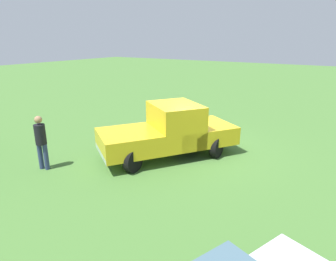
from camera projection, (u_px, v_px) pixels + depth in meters
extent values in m
plane|color=#477533|center=(193.00, 150.00, 10.48)|extent=(80.00, 80.00, 0.00)
cylinder|color=black|center=(133.00, 160.00, 8.70)|extent=(0.72, 0.22, 0.72)
cylinder|color=black|center=(121.00, 144.00, 10.02)|extent=(0.72, 0.22, 0.72)
cylinder|color=black|center=(217.00, 147.00, 9.78)|extent=(0.72, 0.22, 0.72)
cylinder|color=black|center=(195.00, 134.00, 11.11)|extent=(0.72, 0.22, 0.72)
cube|color=gold|center=(129.00, 142.00, 9.29)|extent=(2.53, 2.53, 0.64)
cube|color=gold|center=(175.00, 124.00, 9.79)|extent=(2.23, 2.32, 1.40)
cube|color=slate|center=(176.00, 112.00, 9.66)|extent=(1.96, 2.08, 0.48)
cube|color=gold|center=(199.00, 133.00, 10.25)|extent=(2.83, 2.73, 0.60)
cube|color=silver|center=(102.00, 153.00, 9.05)|extent=(1.08, 1.50, 0.16)
cylinder|color=navy|center=(46.00, 157.00, 8.84)|extent=(0.14, 0.14, 0.81)
cylinder|color=navy|center=(41.00, 156.00, 8.89)|extent=(0.14, 0.14, 0.81)
cylinder|color=black|center=(40.00, 134.00, 8.65)|extent=(0.40, 0.40, 0.61)
sphere|color=#A87A56|center=(38.00, 120.00, 8.52)|extent=(0.22, 0.22, 0.22)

